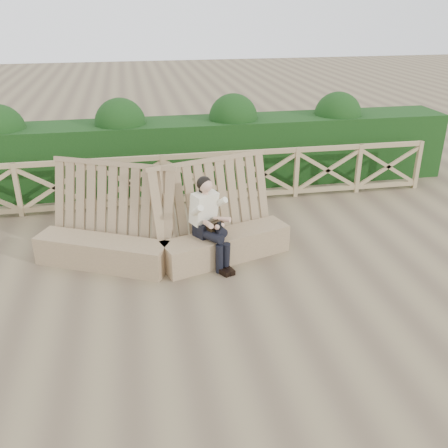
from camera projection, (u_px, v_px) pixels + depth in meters
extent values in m
plane|color=brown|center=(231.00, 289.00, 7.49)|extent=(60.00, 60.00, 0.00)
cube|color=#7E6648|center=(102.00, 252.00, 8.07)|extent=(2.17, 1.41, 0.47)
cube|color=#7E6648|center=(107.00, 213.00, 8.06)|extent=(2.15, 1.37, 1.58)
cube|color=#7E6648|center=(226.00, 246.00, 8.28)|extent=(2.23, 1.14, 0.47)
cube|color=#7E6648|center=(218.00, 208.00, 8.25)|extent=(2.21, 1.09, 1.58)
cube|color=black|center=(206.00, 228.00, 8.08)|extent=(0.46, 0.42, 0.23)
cube|color=#ECE4C2|center=(204.00, 208.00, 7.97)|extent=(0.51, 0.46, 0.54)
sphere|color=tan|center=(206.00, 185.00, 7.77)|extent=(0.30, 0.30, 0.22)
sphere|color=black|center=(204.00, 184.00, 7.79)|extent=(0.32, 0.32, 0.24)
cylinder|color=black|center=(210.00, 236.00, 7.88)|extent=(0.37, 0.49, 0.15)
cylinder|color=black|center=(217.00, 228.00, 7.97)|extent=(0.38, 0.49, 0.17)
cylinder|color=black|center=(219.00, 259.00, 7.86)|extent=(0.17, 0.17, 0.47)
cylinder|color=black|center=(226.00, 257.00, 7.92)|extent=(0.17, 0.17, 0.47)
cube|color=black|center=(223.00, 272.00, 7.87)|extent=(0.21, 0.26, 0.08)
cube|color=black|center=(229.00, 270.00, 7.92)|extent=(0.21, 0.26, 0.08)
cube|color=black|center=(215.00, 226.00, 7.92)|extent=(0.30, 0.26, 0.17)
cube|color=black|center=(220.00, 226.00, 7.77)|extent=(0.11, 0.12, 0.12)
cube|color=#8E7A53|center=(197.00, 155.00, 10.18)|extent=(10.10, 0.07, 0.10)
cube|color=#8E7A53|center=(198.00, 198.00, 10.56)|extent=(10.10, 0.07, 0.10)
cube|color=black|center=(190.00, 153.00, 11.37)|extent=(12.00, 1.20, 1.50)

